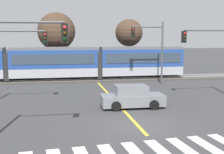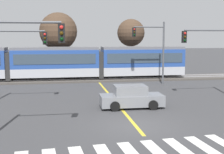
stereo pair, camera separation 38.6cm
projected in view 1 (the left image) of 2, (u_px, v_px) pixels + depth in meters
ground_plane at (138, 126)px, 16.75m from camera, size 200.00×200.00×0.00m
track_bed at (96, 79)px, 34.04m from camera, size 120.00×4.00×0.18m
rail_near at (96, 79)px, 33.32m from camera, size 120.00×0.08×0.10m
rail_far at (95, 77)px, 34.72m from camera, size 120.00×0.08×0.10m
light_rail_tram at (54, 62)px, 32.99m from camera, size 28.00×2.64×3.43m
crosswalk_stripe_4 at (137, 153)px, 12.77m from camera, size 0.79×2.84×0.01m
crosswalk_stripe_5 at (161, 151)px, 13.06m from camera, size 0.79×2.84×0.01m
crosswalk_stripe_6 at (185, 148)px, 13.34m from camera, size 0.79×2.84×0.01m
crosswalk_stripe_7 at (208, 146)px, 13.63m from camera, size 0.79×2.84×0.01m
lane_centre_line at (114, 100)px, 23.55m from camera, size 0.20×17.52×0.01m
sedan_crossing at (132, 97)px, 20.90m from camera, size 4.22×1.96×1.52m
traffic_light_mid_right at (214, 49)px, 24.36m from camera, size 4.25×0.38×5.55m
traffic_light_near_left at (16, 56)px, 14.25m from camera, size 3.75×0.38×5.80m
traffic_light_far_right at (152, 44)px, 30.61m from camera, size 3.25×0.38×6.16m
traffic_light_mid_left at (9, 51)px, 21.64m from camera, size 4.25×0.38×5.56m
bare_tree_west at (56, 32)px, 36.09m from camera, size 4.38×4.38×7.49m
bare_tree_east at (129, 33)px, 39.44m from camera, size 3.46×3.46×6.91m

